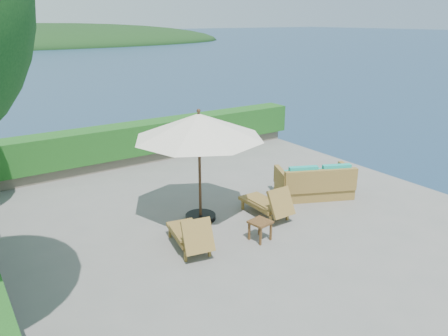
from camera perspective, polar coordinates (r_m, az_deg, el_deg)
ground at (r=10.63m, az=1.08°, el=-7.07°), size 12.00×12.00×0.00m
foundation at (r=11.40m, az=1.03°, el=-14.09°), size 12.00×12.00×3.00m
ocean at (r=12.25m, az=0.99°, el=-19.79°), size 600.00×600.00×0.00m
offshore_island at (r=151.12m, az=-23.08°, el=14.63°), size 126.00×57.60×12.60m
planter_wall_far at (r=15.17m, az=-11.14°, el=1.40°), size 12.00×0.60×0.36m
hedge_far at (r=14.99m, az=-11.30°, el=3.84°), size 12.40×0.90×1.00m
patio_umbrella at (r=10.02m, az=-3.30°, el=5.35°), size 3.30×3.30×2.74m
lounge_left at (r=9.32m, az=-4.37°, el=-8.60°), size 0.89×1.59×0.87m
lounge_right at (r=10.82m, az=5.80°, el=-4.57°), size 0.69×1.51×0.87m
side_table at (r=9.70m, az=4.75°, el=-7.36°), size 0.50×0.50×0.46m
wicker_loveseat at (r=12.21m, az=11.79°, el=-1.98°), size 2.26×1.77×0.99m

